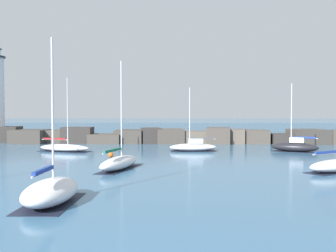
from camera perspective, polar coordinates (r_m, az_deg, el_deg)
name	(u,v)px	position (r m, az deg, el deg)	size (l,w,h in m)	color
open_sea_beyond	(180,128)	(118.82, 1.85, -0.27)	(400.00, 116.00, 0.01)	#2D5B7F
breakwater_jetty	(172,136)	(59.04, 0.69, -1.59)	(66.42, 6.69, 2.56)	#423D38
sailboat_moored_0	(64,148)	(48.03, -15.53, -3.19)	(7.06, 3.81, 9.07)	white
sailboat_moored_1	(295,146)	(48.47, 18.77, -2.95)	(5.82, 3.88, 8.37)	black
sailboat_moored_2	(336,165)	(33.53, 24.20, -5.44)	(6.09, 4.92, 9.97)	white
sailboat_moored_4	(51,191)	(21.02, -17.43, -9.45)	(2.54, 5.36, 8.83)	white
sailboat_moored_5	(119,162)	(32.23, -7.45, -5.51)	(3.30, 6.86, 9.24)	white
sailboat_moored_6	(193,146)	(46.96, 3.90, -3.13)	(6.10, 2.93, 7.95)	white
mooring_buoy_orange_near	(111,155)	(40.76, -8.70, -4.36)	(0.56, 0.56, 0.76)	#EA5914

